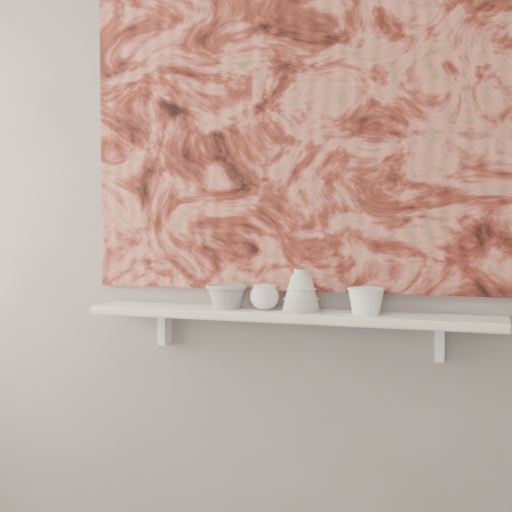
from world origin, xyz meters
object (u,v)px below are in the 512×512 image
at_px(shelf, 289,315).
at_px(painting, 295,131).
at_px(bell_vessel, 301,290).
at_px(bowl_white, 366,301).
at_px(cup_cream, 265,297).
at_px(bowl_grey, 227,296).

height_order(shelf, painting, painting).
bearing_deg(painting, bell_vessel, -61.53).
bearing_deg(bowl_white, bell_vessel, 180.00).
distance_m(shelf, bell_vessel, 0.10).
relative_size(shelf, painting, 0.93).
bearing_deg(cup_cream, bowl_grey, 180.00).
xyz_separation_m(painting, bowl_white, (0.26, -0.08, -0.57)).
xyz_separation_m(shelf, painting, (0.00, 0.08, 0.62)).
bearing_deg(bowl_grey, bowl_white, 0.00).
height_order(bell_vessel, bowl_white, bell_vessel).
xyz_separation_m(shelf, cup_cream, (-0.08, 0.00, 0.06)).
relative_size(shelf, bell_vessel, 9.86).
xyz_separation_m(painting, bowl_grey, (-0.22, -0.08, -0.57)).
relative_size(bell_vessel, bowl_white, 1.19).
distance_m(cup_cream, bell_vessel, 0.13).
height_order(painting, bowl_white, painting).
distance_m(shelf, bowl_white, 0.27).
height_order(cup_cream, bell_vessel, bell_vessel).
xyz_separation_m(bowl_grey, bowl_white, (0.48, 0.00, 0.00)).
relative_size(painting, bell_vessel, 10.57).
xyz_separation_m(painting, bell_vessel, (0.04, -0.08, -0.54)).
bearing_deg(cup_cream, bell_vessel, 0.00).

